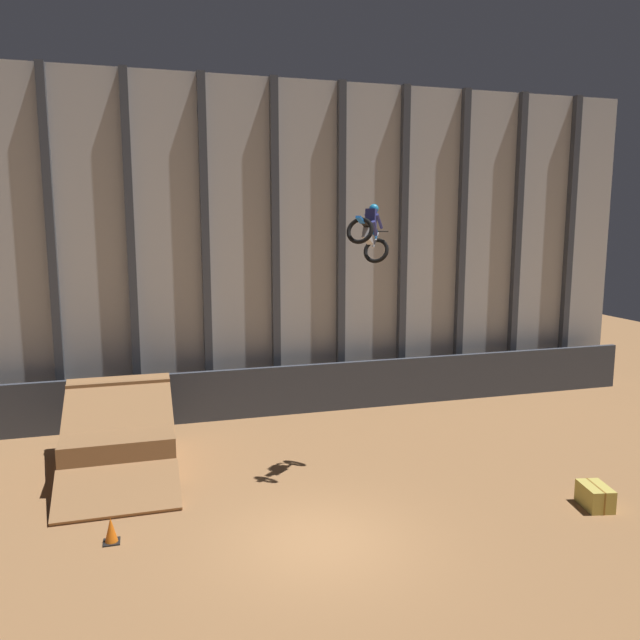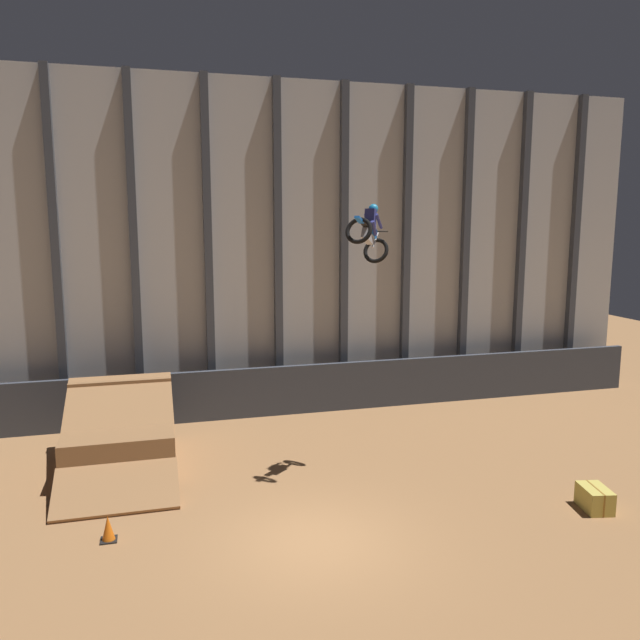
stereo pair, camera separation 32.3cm
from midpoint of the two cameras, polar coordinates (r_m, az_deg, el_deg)
ground_plane at (r=14.56m, az=-0.71°, el=-19.63°), size 60.00×60.00×0.00m
arena_back_wall at (r=22.99m, az=-7.70°, el=6.54°), size 32.00×0.40×12.04m
lower_barrier at (r=22.60m, az=-6.96°, el=-6.66°), size 31.36×0.20×1.80m
dirt_ramp at (r=19.24m, az=-18.30°, el=-10.24°), size 3.03×5.23×2.33m
rider_bike_solo at (r=16.84m, az=4.00°, el=7.96°), size 1.64×1.75×1.66m
traffic_cone_near_ramp at (r=15.17m, az=-19.17°, el=-17.73°), size 0.36×0.36×0.58m
hay_bale_trackside at (r=17.27m, az=23.34°, el=-14.58°), size 0.77×1.00×0.57m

